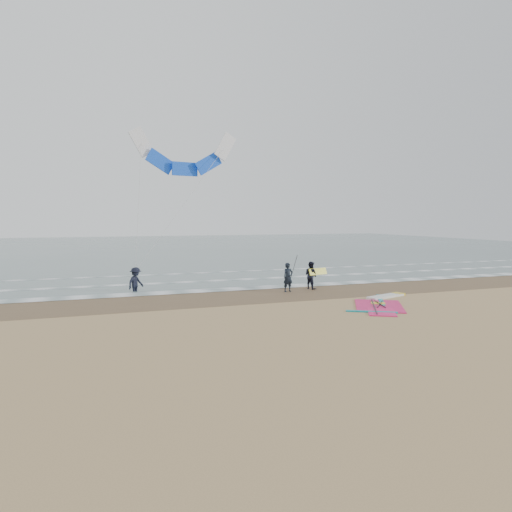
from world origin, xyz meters
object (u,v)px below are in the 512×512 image
object	(u,v)px
person_walking	(311,275)
person_wading	(136,276)
person_standing	(288,277)
surf_kite	(185,157)
windsurf_rig	(382,303)

from	to	relation	value
person_walking	person_wading	size ratio (longest dim) A/B	0.93
person_standing	surf_kite	world-z (taller)	surf_kite
windsurf_rig	person_wading	xyz separation A→B (m)	(-10.93, 7.74, 0.83)
windsurf_rig	person_wading	distance (m)	13.41
person_walking	person_wading	distance (m)	10.03
surf_kite	windsurf_rig	bearing A→B (deg)	-56.45
person_wading	surf_kite	size ratio (longest dim) A/B	0.20
person_standing	person_wading	xyz separation A→B (m)	(-8.07, 2.92, 0.05)
person_wading	surf_kite	bearing A→B (deg)	0.39
person_wading	person_walking	bearing A→B (deg)	-58.07
person_walking	surf_kite	distance (m)	11.23
person_walking	surf_kite	xyz separation A→B (m)	(-6.22, 5.87, 7.27)
person_wading	surf_kite	world-z (taller)	surf_kite
person_wading	person_standing	bearing A→B (deg)	-63.92
windsurf_rig	surf_kite	xyz separation A→B (m)	(-7.41, 11.18, 8.05)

